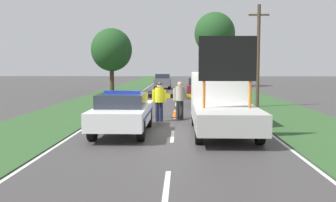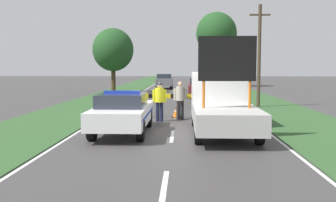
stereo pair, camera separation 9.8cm
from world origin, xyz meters
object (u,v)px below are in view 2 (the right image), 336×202
(queued_car_sedan_black, at_px, (210,94))
(road_barrier, at_px, (171,98))
(queued_car_wagon_maroon, at_px, (200,87))
(queued_car_suv_grey, at_px, (164,81))
(utility_pole, at_px, (259,54))
(police_officer, at_px, (159,99))
(roadside_tree_near_left, at_px, (216,34))
(police_car, at_px, (123,112))
(pedestrian_civilian, at_px, (180,97))
(traffic_cone_behind_barrier, at_px, (116,113))
(roadside_tree_near_right, at_px, (113,50))
(traffic_cone_near_police, at_px, (131,109))
(traffic_cone_near_truck, at_px, (200,113))
(work_truck, at_px, (221,102))
(traffic_cone_centre_front, at_px, (176,112))
(queued_car_hatch_blue, at_px, (200,84))

(queued_car_sedan_black, bearing_deg, road_barrier, 69.05)
(queued_car_sedan_black, relative_size, queued_car_wagon_maroon, 1.04)
(queued_car_suv_grey, distance_m, utility_pole, 20.03)
(police_officer, bearing_deg, roadside_tree_near_left, -74.96)
(police_car, distance_m, queued_car_sedan_black, 10.74)
(police_car, distance_m, roadside_tree_near_left, 33.45)
(pedestrian_civilian, relative_size, queued_car_wagon_maroon, 0.43)
(traffic_cone_behind_barrier, relative_size, roadside_tree_near_right, 0.09)
(pedestrian_civilian, height_order, traffic_cone_behind_barrier, pedestrian_civilian)
(traffic_cone_near_police, relative_size, traffic_cone_near_truck, 0.79)
(utility_pole, bearing_deg, traffic_cone_near_truck, -122.85)
(roadside_tree_near_left, relative_size, utility_pole, 1.45)
(queued_car_wagon_maroon, bearing_deg, traffic_cone_near_police, 70.31)
(work_truck, bearing_deg, utility_pole, -112.96)
(traffic_cone_behind_barrier, bearing_deg, police_officer, -23.92)
(roadside_tree_near_right, distance_m, utility_pole, 16.33)
(police_officer, bearing_deg, traffic_cone_behind_barrier, 0.63)
(road_barrier, distance_m, police_officer, 1.24)
(road_barrier, distance_m, traffic_cone_behind_barrier, 2.68)
(queued_car_suv_grey, bearing_deg, traffic_cone_near_truck, 96.52)
(pedestrian_civilian, bearing_deg, traffic_cone_near_truck, -45.43)
(traffic_cone_centre_front, height_order, traffic_cone_behind_barrier, traffic_cone_centre_front)
(police_officer, xyz_separation_m, roadside_tree_near_left, (4.92, 29.35, 5.20))
(police_car, bearing_deg, roadside_tree_near_right, 97.71)
(work_truck, height_order, traffic_cone_centre_front, work_truck)
(traffic_cone_centre_front, bearing_deg, traffic_cone_behind_barrier, -171.64)
(traffic_cone_near_police, relative_size, roadside_tree_near_left, 0.06)
(queued_car_suv_grey, bearing_deg, work_truck, 97.22)
(road_barrier, distance_m, queued_car_suv_grey, 23.88)
(queued_car_wagon_maroon, height_order, queued_car_suv_grey, queued_car_suv_grey)
(work_truck, relative_size, police_officer, 3.54)
(pedestrian_civilian, relative_size, traffic_cone_near_police, 3.28)
(traffic_cone_near_truck, xyz_separation_m, queued_car_wagon_maroon, (0.58, 13.31, 0.46))
(queued_car_hatch_blue, xyz_separation_m, roadside_tree_near_left, (2.35, 10.57, 5.41))
(pedestrian_civilian, height_order, roadside_tree_near_right, roadside_tree_near_right)
(pedestrian_civilian, bearing_deg, police_officer, -168.97)
(work_truck, xyz_separation_m, roadside_tree_near_right, (-7.81, 20.78, 2.82))
(queued_car_hatch_blue, bearing_deg, utility_pole, 103.17)
(traffic_cone_behind_barrier, bearing_deg, traffic_cone_near_police, 72.79)
(police_officer, height_order, queued_car_hatch_blue, police_officer)
(police_car, xyz_separation_m, roadside_tree_near_left, (6.07, 32.44, 5.43))
(traffic_cone_centre_front, relative_size, queued_car_sedan_black, 0.13)
(police_car, relative_size, work_truck, 0.81)
(traffic_cone_near_police, height_order, queued_car_sedan_black, queued_car_sedan_black)
(pedestrian_civilian, distance_m, traffic_cone_centre_front, 0.99)
(traffic_cone_centre_front, relative_size, queued_car_hatch_blue, 0.14)
(road_barrier, distance_m, queued_car_sedan_black, 6.21)
(traffic_cone_near_police, distance_m, queued_car_suv_grey, 22.49)
(police_car, xyz_separation_m, traffic_cone_centre_front, (1.87, 4.45, -0.51))
(work_truck, bearing_deg, queued_car_wagon_maroon, -93.24)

